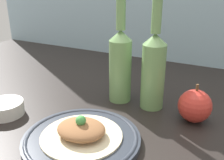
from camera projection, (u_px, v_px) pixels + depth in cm
name	position (u px, v px, depth cm)	size (l,w,h in cm)	color
ground_plane	(119.00, 130.00, 63.08)	(180.00, 110.00, 4.00)	black
plate	(82.00, 139.00, 54.68)	(24.68, 24.68, 1.64)	#2D333D
plated_food	(81.00, 131.00, 53.99)	(17.08, 17.08, 4.93)	beige
cider_bottle_left	(120.00, 62.00, 69.82)	(6.05, 6.05, 29.71)	#729E5B
cider_bottle_right	(154.00, 67.00, 65.92)	(6.05, 6.05, 29.71)	#729E5B
apple	(195.00, 106.00, 61.71)	(7.92, 7.92, 9.43)	red
dipping_bowl	(5.00, 108.00, 65.36)	(9.13, 9.13, 3.41)	silver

